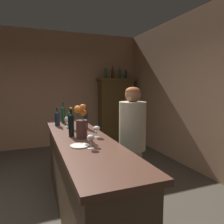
# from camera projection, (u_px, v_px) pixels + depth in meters

# --- Properties ---
(floor) EXTENTS (8.40, 8.40, 0.00)m
(floor) POSITION_uv_depth(u_px,v_px,m) (45.00, 224.00, 2.41)
(floor) COLOR #443D32
(floor) RESTS_ON ground
(wall_back) EXTENTS (5.61, 0.12, 2.98)m
(wall_back) POSITION_uv_depth(u_px,v_px,m) (34.00, 90.00, 5.27)
(wall_back) COLOR tan
(wall_back) RESTS_ON ground
(bar_counter) EXTENTS (0.61, 2.61, 1.00)m
(bar_counter) POSITION_uv_depth(u_px,v_px,m) (82.00, 177.00, 2.49)
(bar_counter) COLOR brown
(bar_counter) RESTS_ON ground
(display_cabinet) EXTENTS (1.02, 0.41, 1.79)m
(display_cabinet) POSITION_uv_depth(u_px,v_px,m) (116.00, 110.00, 5.82)
(display_cabinet) COLOR brown
(display_cabinet) RESTS_ON ground
(wine_bottle_pinot) EXTENTS (0.06, 0.06, 0.33)m
(wine_bottle_pinot) POSITION_uv_depth(u_px,v_px,m) (63.00, 114.00, 3.32)
(wine_bottle_pinot) COLOR #123924
(wine_bottle_pinot) RESTS_ON bar_counter
(wine_bottle_merlot) EXTENTS (0.07, 0.07, 0.34)m
(wine_bottle_merlot) POSITION_uv_depth(u_px,v_px,m) (71.00, 124.00, 2.43)
(wine_bottle_merlot) COLOR black
(wine_bottle_merlot) RESTS_ON bar_counter
(wine_bottle_chardonnay) EXTENTS (0.07, 0.07, 0.28)m
(wine_bottle_chardonnay) POSITION_uv_depth(u_px,v_px,m) (57.00, 118.00, 3.09)
(wine_bottle_chardonnay) COLOR #182135
(wine_bottle_chardonnay) RESTS_ON bar_counter
(wine_bottle_malbec) EXTENTS (0.07, 0.07, 0.33)m
(wine_bottle_malbec) POSITION_uv_depth(u_px,v_px,m) (85.00, 118.00, 2.93)
(wine_bottle_malbec) COLOR black
(wine_bottle_malbec) RESTS_ON bar_counter
(wine_bottle_riesling) EXTENTS (0.07, 0.07, 0.30)m
(wine_bottle_riesling) POSITION_uv_depth(u_px,v_px,m) (70.00, 119.00, 2.89)
(wine_bottle_riesling) COLOR #153F17
(wine_bottle_riesling) RESTS_ON bar_counter
(wine_glass_front) EXTENTS (0.08, 0.08, 0.13)m
(wine_glass_front) POSITION_uv_depth(u_px,v_px,m) (97.00, 129.00, 2.41)
(wine_glass_front) COLOR white
(wine_glass_front) RESTS_ON bar_counter
(wine_glass_mid) EXTENTS (0.07, 0.07, 0.13)m
(wine_glass_mid) POSITION_uv_depth(u_px,v_px,m) (91.00, 139.00, 1.97)
(wine_glass_mid) COLOR white
(wine_glass_mid) RESTS_ON bar_counter
(wine_glass_rear) EXTENTS (0.07, 0.07, 0.15)m
(wine_glass_rear) POSITION_uv_depth(u_px,v_px,m) (67.00, 120.00, 3.00)
(wine_glass_rear) COLOR white
(wine_glass_rear) RESTS_ON bar_counter
(flower_arrangement) EXTENTS (0.14, 0.15, 0.39)m
(flower_arrangement) POSITION_uv_depth(u_px,v_px,m) (81.00, 123.00, 2.35)
(flower_arrangement) COLOR #4A2A27
(flower_arrangement) RESTS_ON bar_counter
(cheese_plate) EXTENTS (0.19, 0.19, 0.01)m
(cheese_plate) POSITION_uv_depth(u_px,v_px,m) (80.00, 146.00, 2.05)
(cheese_plate) COLOR white
(cheese_plate) RESTS_ON bar_counter
(display_bottle_left) EXTENTS (0.08, 0.08, 0.32)m
(display_bottle_left) POSITION_uv_depth(u_px,v_px,m) (106.00, 73.00, 5.58)
(display_bottle_left) COLOR #235032
(display_bottle_left) RESTS_ON display_cabinet
(display_bottle_midleft) EXTENTS (0.08, 0.08, 0.34)m
(display_bottle_midleft) POSITION_uv_depth(u_px,v_px,m) (113.00, 73.00, 5.66)
(display_bottle_midleft) COLOR #442819
(display_bottle_midleft) RESTS_ON display_cabinet
(display_bottle_center) EXTENTS (0.07, 0.07, 0.32)m
(display_bottle_center) POSITION_uv_depth(u_px,v_px,m) (120.00, 73.00, 5.73)
(display_bottle_center) COLOR #264D2B
(display_bottle_center) RESTS_ON display_cabinet
(display_bottle_midright) EXTENTS (0.07, 0.07, 0.29)m
(display_bottle_midright) POSITION_uv_depth(u_px,v_px,m) (126.00, 74.00, 5.80)
(display_bottle_midright) COLOR #243039
(display_bottle_midright) RESTS_ON display_cabinet
(bartender) EXTENTS (0.34, 0.34, 1.58)m
(bartender) POSITION_uv_depth(u_px,v_px,m) (132.00, 143.00, 2.65)
(bartender) COLOR gray
(bartender) RESTS_ON ground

